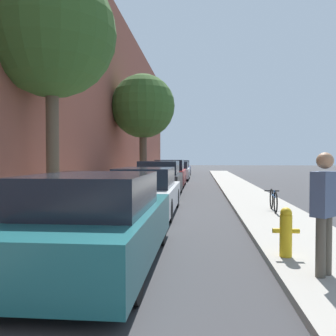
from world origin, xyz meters
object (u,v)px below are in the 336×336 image
parked_car_black (160,179)px  parked_car_white (146,192)px  parked_car_navy (181,168)px  parked_car_silver (178,171)px  fire_hydrant (286,231)px  bicycle (273,200)px  parked_car_teal (95,222)px  parked_car_red (170,174)px  street_tree_far (143,107)px  pedestrian (324,206)px  street_tree_near (51,33)px

parked_car_black → parked_car_white: bearing=-88.0°
parked_car_black → parked_car_navy: size_ratio=0.97×
parked_car_silver → fire_hydrant: 21.17m
fire_hydrant → parked_car_silver: bearing=98.3°
parked_car_white → bicycle: 3.80m
parked_car_navy → fire_hydrant: bearing=-83.3°
fire_hydrant → parked_car_black: bearing=107.8°
bicycle → fire_hydrant: bearing=-95.3°
parked_car_silver → parked_car_teal: bearing=-89.8°
parked_car_red → bicycle: size_ratio=2.67×
street_tree_far → fire_hydrant: bearing=-71.8°
parked_car_white → pedestrian: 6.62m
parked_car_black → parked_car_silver: size_ratio=0.94×
parked_car_navy → street_tree_near: 23.93m
parked_car_black → parked_car_silver: bearing=89.5°
parked_car_white → fire_hydrant: parked_car_white is taller
parked_car_red → parked_car_navy: parked_car_red is taller
street_tree_near → bicycle: 7.74m
parked_car_navy → fire_hydrant: 26.97m
parked_car_red → pedestrian: size_ratio=2.46×
parked_car_black → parked_car_navy: bearing=89.9°
parked_car_silver → bicycle: parked_car_silver is taller
parked_car_silver → fire_hydrant: size_ratio=5.44×
parked_car_black → parked_car_navy: (0.02, 16.91, -0.05)m
parked_car_teal → street_tree_near: bearing=121.4°
parked_car_red → fire_hydrant: size_ratio=5.14×
parked_car_navy → bicycle: bearing=-79.8°
parked_car_black → bicycle: size_ratio=2.65×
parked_car_black → street_tree_far: size_ratio=0.65×
parked_car_teal → parked_car_red: size_ratio=1.12×
fire_hydrant → parked_car_teal: bearing=-172.9°
parked_car_navy → street_tree_near: (-2.13, -23.45, 4.30)m
parked_car_silver → pedestrian: pedestrian is taller
parked_car_white → parked_car_red: bearing=90.8°
pedestrian → street_tree_near: bearing=96.7°
street_tree_near → parked_car_white: bearing=33.2°
street_tree_near → street_tree_far: street_tree_near is taller
parked_car_white → street_tree_far: bearing=99.8°
parked_car_red → parked_car_silver: parked_car_red is taller
street_tree_far → parked_car_navy: bearing=83.8°
parked_car_red → parked_car_teal: bearing=-89.5°
fire_hydrant → bicycle: fire_hydrant is taller
parked_car_teal → parked_car_black: size_ratio=1.12×
parked_car_silver → parked_car_white: bearing=-89.7°
parked_car_white → parked_car_navy: size_ratio=1.10×
parked_car_white → street_tree_far: (-1.56, 9.04, 3.86)m
parked_car_black → bicycle: parked_car_black is taller
parked_car_red → fire_hydrant: (3.15, -14.98, -0.20)m
parked_car_white → bicycle: parked_car_white is taller
street_tree_near → parked_car_red: bearing=79.6°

